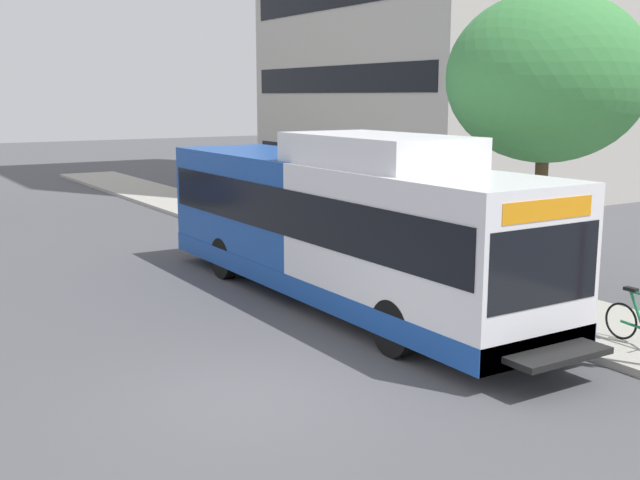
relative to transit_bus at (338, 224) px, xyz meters
The scene contains 4 objects.
ground_plane 5.98m from the transit_bus, 134.71° to the left, with size 120.00×120.00×0.00m, color #4C4C51.
sidewalk_curb 3.97m from the transit_bus, 34.97° to the left, with size 3.00×56.00×0.14m, color #A8A399.
transit_bus is the anchor object (origin of this frame).
street_tree_near_stop 5.41m from the transit_bus, 25.42° to the right, with size 4.25×4.25×6.44m.
Camera 1 is at (-4.92, -9.68, 4.39)m, focal length 43.52 mm.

